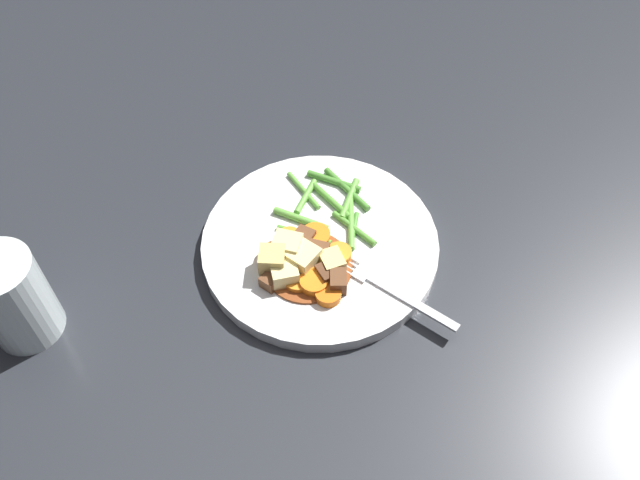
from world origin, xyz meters
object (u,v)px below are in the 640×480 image
at_px(carrot_slice_5, 290,238).
at_px(potato_chunk_4, 272,261).
at_px(potato_chunk_1, 332,262).
at_px(carrot_slice_3, 315,238).
at_px(carrot_slice_6, 298,279).
at_px(potato_chunk_0, 303,259).
at_px(carrot_slice_4, 312,282).
at_px(meat_chunk_2, 303,239).
at_px(meat_chunk_0, 317,252).
at_px(water_glass, 13,298).
at_px(fork, 385,286).
at_px(carrot_slice_0, 328,294).
at_px(potato_chunk_2, 284,272).
at_px(carrot_slice_2, 339,255).
at_px(meat_chunk_3, 338,281).
at_px(dinner_plate, 320,245).
at_px(potato_chunk_3, 287,248).
at_px(carrot_slice_1, 274,256).
at_px(meat_chunk_1, 328,274).
at_px(meat_chunk_4, 271,280).

height_order(carrot_slice_5, potato_chunk_4, potato_chunk_4).
bearing_deg(potato_chunk_1, carrot_slice_3, -147.31).
distance_m(carrot_slice_6, potato_chunk_0, 0.02).
xyz_separation_m(carrot_slice_4, meat_chunk_2, (-0.06, -0.02, 0.00)).
relative_size(potato_chunk_4, meat_chunk_0, 1.29).
bearing_deg(carrot_slice_4, water_glass, -76.53).
xyz_separation_m(carrot_slice_3, meat_chunk_0, (0.02, 0.00, 0.00)).
bearing_deg(potato_chunk_1, carrot_slice_6, -57.41).
bearing_deg(potato_chunk_0, potato_chunk_1, 91.75).
relative_size(carrot_slice_5, carrot_slice_6, 0.76).
bearing_deg(meat_chunk_2, fork, 62.04).
relative_size(carrot_slice_0, potato_chunk_2, 0.89).
xyz_separation_m(potato_chunk_0, potato_chunk_2, (0.02, -0.02, -0.00)).
xyz_separation_m(meat_chunk_0, fork, (0.03, 0.08, -0.01)).
distance_m(carrot_slice_6, fork, 0.10).
xyz_separation_m(carrot_slice_2, meat_chunk_3, (0.04, 0.00, 0.00)).
height_order(dinner_plate, water_glass, water_glass).
bearing_deg(meat_chunk_0, potato_chunk_0, -45.00).
xyz_separation_m(potato_chunk_3, meat_chunk_2, (-0.02, 0.02, -0.01)).
distance_m(carrot_slice_4, meat_chunk_3, 0.03).
height_order(potato_chunk_3, potato_chunk_4, same).
bearing_deg(potato_chunk_1, carrot_slice_1, -94.70).
relative_size(carrot_slice_1, meat_chunk_2, 1.38).
relative_size(carrot_slice_0, meat_chunk_3, 1.18).
xyz_separation_m(meat_chunk_0, water_glass, (0.11, -0.31, 0.03)).
bearing_deg(potato_chunk_2, dinner_plate, 149.24).
relative_size(potato_chunk_1, potato_chunk_3, 0.90).
bearing_deg(fork, potato_chunk_3, -105.48).
xyz_separation_m(meat_chunk_1, meat_chunk_2, (-0.05, -0.03, -0.00)).
xyz_separation_m(meat_chunk_0, meat_chunk_4, (0.04, -0.05, -0.00)).
relative_size(carrot_slice_4, potato_chunk_1, 1.17).
xyz_separation_m(carrot_slice_5, potato_chunk_2, (0.05, 0.00, 0.01)).
distance_m(carrot_slice_2, meat_chunk_1, 0.03).
distance_m(carrot_slice_2, meat_chunk_3, 0.04).
height_order(carrot_slice_4, potato_chunk_2, potato_chunk_2).
bearing_deg(meat_chunk_3, carrot_slice_1, -111.75).
height_order(carrot_slice_0, carrot_slice_1, carrot_slice_1).
relative_size(carrot_slice_5, water_glass, 0.24).
xyz_separation_m(carrot_slice_3, water_glass, (0.14, -0.30, 0.03)).
bearing_deg(potato_chunk_2, meat_chunk_0, 134.41).
distance_m(meat_chunk_2, meat_chunk_3, 0.07).
bearing_deg(carrot_slice_5, potato_chunk_3, 1.25).
bearing_deg(potato_chunk_3, potato_chunk_2, 0.45).
bearing_deg(meat_chunk_1, meat_chunk_2, -144.73).
bearing_deg(dinner_plate, potato_chunk_0, -21.20).
bearing_deg(potato_chunk_0, meat_chunk_3, 60.18).
bearing_deg(carrot_slice_6, carrot_slice_3, 167.76).
relative_size(potato_chunk_2, meat_chunk_2, 1.40).
relative_size(carrot_slice_1, carrot_slice_6, 0.93).
bearing_deg(carrot_slice_1, carrot_slice_6, 48.56).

